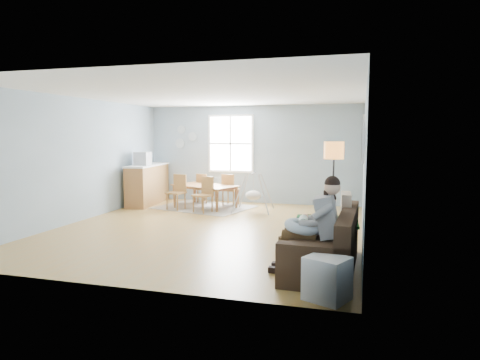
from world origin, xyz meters
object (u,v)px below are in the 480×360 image
(toddler, at_px, (323,216))
(floor_lamp, at_px, (334,159))
(chair_sw, at_px, (178,190))
(chair_ne, at_px, (229,188))
(sofa, at_px, (327,248))
(chair_nw, at_px, (204,187))
(monitor, at_px, (142,159))
(baby_swing, at_px, (253,195))
(storage_cube, at_px, (326,278))
(dining_table, at_px, (204,196))
(chair_se, at_px, (205,192))
(counter, at_px, (148,184))
(father, at_px, (315,222))

(toddler, relative_size, floor_lamp, 0.48)
(chair_sw, distance_m, chair_ne, 1.42)
(sofa, xyz_separation_m, chair_nw, (-3.76, 5.03, 0.16))
(monitor, height_order, baby_swing, monitor)
(storage_cube, bearing_deg, chair_sw, 129.07)
(storage_cube, bearing_deg, baby_swing, 112.59)
(dining_table, bearing_deg, chair_se, -45.70)
(chair_sw, height_order, baby_swing, baby_swing)
(dining_table, bearing_deg, monitor, -150.24)
(chair_se, distance_m, chair_ne, 1.14)
(counter, xyz_separation_m, monitor, (0.05, -0.37, 0.71))
(chair_sw, relative_size, monitor, 2.28)
(storage_cube, bearing_deg, dining_table, 122.93)
(toddler, distance_m, chair_nw, 6.09)
(storage_cube, height_order, chair_ne, chair_ne)
(chair_nw, relative_size, baby_swing, 0.82)
(sofa, height_order, storage_cube, sofa)
(sofa, height_order, father, father)
(father, xyz_separation_m, baby_swing, (-1.97, 4.40, -0.30))
(chair_sw, bearing_deg, storage_cube, -50.93)
(chair_nw, bearing_deg, storage_cube, -58.18)
(chair_ne, bearing_deg, chair_nw, 165.12)
(father, bearing_deg, monitor, 138.47)
(sofa, bearing_deg, chair_sw, 135.92)
(storage_cube, height_order, counter, counter)
(sofa, relative_size, chair_ne, 2.45)
(chair_nw, bearing_deg, chair_sw, -104.58)
(toddler, distance_m, baby_swing, 4.41)
(monitor, bearing_deg, chair_se, -12.96)
(monitor, xyz_separation_m, baby_swing, (3.05, -0.04, -0.84))
(chair_se, bearing_deg, counter, 157.73)
(baby_swing, bearing_deg, floor_lamp, -46.89)
(floor_lamp, xyz_separation_m, chair_nw, (-3.72, 3.13, -1.01))
(storage_cube, bearing_deg, sofa, 94.47)
(father, bearing_deg, chair_nw, 124.22)
(chair_sw, height_order, chair_nw, chair_sw)
(father, distance_m, chair_se, 5.06)
(sofa, height_order, chair_sw, chair_sw)
(father, bearing_deg, dining_table, 125.79)
(toddler, xyz_separation_m, baby_swing, (-2.04, 3.91, -0.29))
(dining_table, height_order, chair_se, chair_se)
(dining_table, height_order, baby_swing, baby_swing)
(counter, bearing_deg, monitor, -81.64)
(floor_lamp, xyz_separation_m, chair_ne, (-2.90, 2.91, -0.98))
(monitor, bearing_deg, toddler, -37.84)
(chair_nw, distance_m, chair_ne, 0.85)
(floor_lamp, height_order, chair_ne, floor_lamp)
(counter, distance_m, baby_swing, 3.13)
(baby_swing, bearing_deg, chair_se, -160.57)
(toddler, bearing_deg, chair_nw, 127.38)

